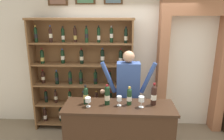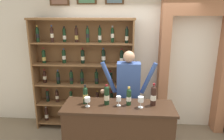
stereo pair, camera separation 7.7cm
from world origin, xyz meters
name	(u,v)px [view 2 (the right image)]	position (x,y,z in m)	size (l,w,h in m)	color
back_wall	(127,49)	(0.00, 1.44, 1.62)	(12.00, 0.19, 3.24)	silver
wine_shelf	(84,73)	(-0.85, 1.15, 1.18)	(2.01, 0.35, 2.24)	brown
archway_doorway	(193,57)	(1.29, 1.31, 1.50)	(1.33, 0.45, 2.65)	#9E6647
tasting_counter	(118,136)	(-0.10, 0.00, 0.51)	(1.63, 0.56, 1.02)	#382316
shopkeeper	(128,90)	(0.04, 0.51, 1.07)	(0.95, 0.22, 1.74)	#2D3347
tasting_bottle_grappa	(85,95)	(-0.59, 0.04, 1.16)	(0.07, 0.07, 0.29)	black
tasting_bottle_vin_santo	(107,95)	(-0.27, 0.03, 1.17)	(0.08, 0.08, 0.31)	black
tasting_bottle_rosso	(129,96)	(0.05, 0.04, 1.15)	(0.07, 0.07, 0.28)	#19381E
tasting_bottle_bianco	(153,95)	(0.41, 0.06, 1.18)	(0.08, 0.08, 0.33)	black
wine_glass_right	(141,100)	(0.22, -0.04, 1.14)	(0.08, 0.08, 0.16)	silver
wine_glass_left	(119,99)	(-0.10, 0.00, 1.12)	(0.07, 0.07, 0.15)	silver
wine_glass_center	(87,100)	(-0.54, -0.06, 1.12)	(0.08, 0.08, 0.14)	silver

